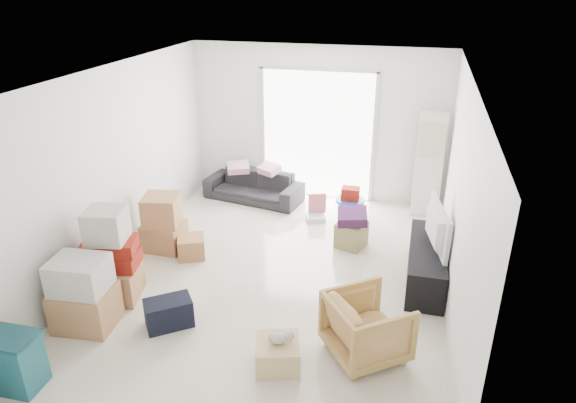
# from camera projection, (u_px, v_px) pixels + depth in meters

# --- Properties ---
(room_shell) EXTENTS (4.98, 6.48, 3.18)m
(room_shell) POSITION_uv_depth(u_px,v_px,m) (270.00, 187.00, 6.35)
(room_shell) COLOR white
(room_shell) RESTS_ON ground
(sliding_door) EXTENTS (2.10, 0.04, 2.33)m
(sliding_door) POSITION_uv_depth(u_px,v_px,m) (317.00, 130.00, 9.03)
(sliding_door) COLOR white
(sliding_door) RESTS_ON room_shell
(ac_tower) EXTENTS (0.45, 0.30, 1.75)m
(ac_tower) POSITION_uv_depth(u_px,v_px,m) (429.00, 165.00, 8.45)
(ac_tower) COLOR silver
(ac_tower) RESTS_ON room_shell
(tv_console) EXTENTS (0.47, 1.56, 0.52)m
(tv_console) POSITION_uv_depth(u_px,v_px,m) (426.00, 263.00, 6.78)
(tv_console) COLOR black
(tv_console) RESTS_ON room_shell
(television) EXTENTS (0.76, 1.09, 0.13)m
(television) POSITION_uv_depth(u_px,v_px,m) (429.00, 242.00, 6.65)
(television) COLOR black
(television) RESTS_ON tv_console
(sofa) EXTENTS (1.82, 0.81, 0.69)m
(sofa) POSITION_uv_depth(u_px,v_px,m) (253.00, 182.00, 9.22)
(sofa) COLOR #242429
(sofa) RESTS_ON room_shell
(pillow_left) EXTENTS (0.42, 0.38, 0.11)m
(pillow_left) POSITION_uv_depth(u_px,v_px,m) (238.00, 160.00, 9.09)
(pillow_left) COLOR #C58F9F
(pillow_left) RESTS_ON sofa
(pillow_right) EXTENTS (0.42, 0.39, 0.11)m
(pillow_right) POSITION_uv_depth(u_px,v_px,m) (269.00, 161.00, 9.02)
(pillow_right) COLOR #C58F9F
(pillow_right) RESTS_ON sofa
(armchair) EXTENTS (1.03, 1.03, 0.78)m
(armchair) POSITION_uv_depth(u_px,v_px,m) (367.00, 324.00, 5.40)
(armchair) COLOR tan
(armchair) RESTS_ON room_shell
(storage_bins) EXTENTS (0.54, 0.39, 0.61)m
(storage_bins) POSITION_uv_depth(u_px,v_px,m) (12.00, 361.00, 5.00)
(storage_bins) COLOR #17525D
(storage_bins) RESTS_ON room_shell
(box_stack_a) EXTENTS (0.70, 0.61, 0.87)m
(box_stack_a) POSITION_uv_depth(u_px,v_px,m) (83.00, 295.00, 5.85)
(box_stack_a) COLOR #B07E4F
(box_stack_a) RESTS_ON room_shell
(box_stack_b) EXTENTS (0.72, 0.72, 1.21)m
(box_stack_b) POSITION_uv_depth(u_px,v_px,m) (112.00, 260.00, 6.34)
(box_stack_b) COLOR #B07E4F
(box_stack_b) RESTS_ON room_shell
(box_stack_c) EXTENTS (0.58, 0.58, 0.85)m
(box_stack_c) POSITION_uv_depth(u_px,v_px,m) (163.00, 223.00, 7.52)
(box_stack_c) COLOR #B07E4F
(box_stack_c) RESTS_ON room_shell
(loose_box) EXTENTS (0.49, 0.49, 0.31)m
(loose_box) POSITION_uv_depth(u_px,v_px,m) (191.00, 247.00, 7.41)
(loose_box) COLOR #B07E4F
(loose_box) RESTS_ON room_shell
(duffel_bag) EXTENTS (0.61, 0.57, 0.34)m
(duffel_bag) POSITION_uv_depth(u_px,v_px,m) (169.00, 313.00, 5.94)
(duffel_bag) COLOR black
(duffel_bag) RESTS_ON room_shell
(ottoman) EXTENTS (0.49, 0.49, 0.39)m
(ottoman) POSITION_uv_depth(u_px,v_px,m) (351.00, 235.00, 7.67)
(ottoman) COLOR olive
(ottoman) RESTS_ON room_shell
(blanket) EXTENTS (0.49, 0.49, 0.14)m
(blanket) POSITION_uv_depth(u_px,v_px,m) (352.00, 219.00, 7.56)
(blanket) COLOR #4E1F4D
(blanket) RESTS_ON ottoman
(kids_table) EXTENTS (0.47, 0.47, 0.61)m
(kids_table) POSITION_uv_depth(u_px,v_px,m) (350.00, 198.00, 8.33)
(kids_table) COLOR #1A49AC
(kids_table) RESTS_ON room_shell
(toy_walker) EXTENTS (0.39, 0.37, 0.42)m
(toy_walker) POSITION_uv_depth(u_px,v_px,m) (316.00, 212.00, 8.57)
(toy_walker) COLOR silver
(toy_walker) RESTS_ON room_shell
(wood_crate) EXTENTS (0.56, 0.56, 0.30)m
(wood_crate) POSITION_uv_depth(u_px,v_px,m) (278.00, 354.00, 5.33)
(wood_crate) COLOR #DCC37F
(wood_crate) RESTS_ON room_shell
(plush_bunny) EXTENTS (0.27, 0.15, 0.14)m
(plush_bunny) POSITION_uv_depth(u_px,v_px,m) (281.00, 338.00, 5.24)
(plush_bunny) COLOR #B2ADA8
(plush_bunny) RESTS_ON wood_crate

